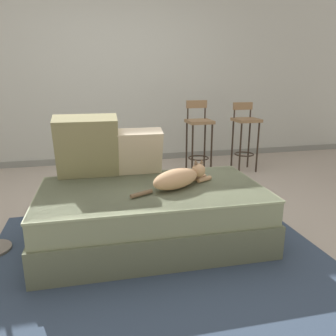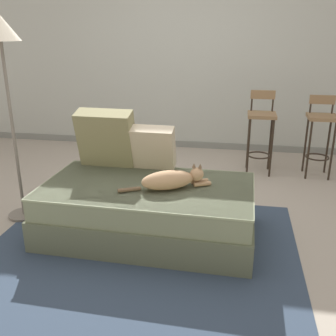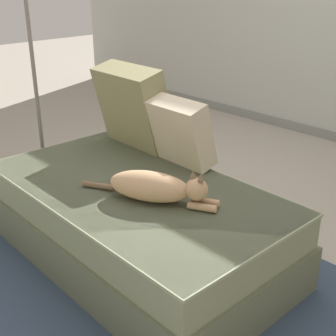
# 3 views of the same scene
# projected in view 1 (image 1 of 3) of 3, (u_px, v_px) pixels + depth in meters

# --- Properties ---
(ground_plane) EXTENTS (16.00, 16.00, 0.00)m
(ground_plane) POSITION_uv_depth(u_px,v_px,m) (144.00, 220.00, 2.99)
(ground_plane) COLOR #A89E8E
(ground_plane) RESTS_ON ground
(wall_back_panel) EXTENTS (8.00, 0.10, 2.60)m
(wall_back_panel) POSITION_uv_depth(u_px,v_px,m) (117.00, 74.00, 4.74)
(wall_back_panel) COLOR #B7BCB2
(wall_back_panel) RESTS_ON ground
(wall_baseboard_trim) EXTENTS (8.00, 0.02, 0.09)m
(wall_baseboard_trim) POSITION_uv_depth(u_px,v_px,m) (120.00, 158.00, 5.03)
(wall_baseboard_trim) COLOR gray
(wall_baseboard_trim) RESTS_ON ground
(area_rug) EXTENTS (2.42, 2.06, 0.01)m
(area_rug) POSITION_uv_depth(u_px,v_px,m) (161.00, 260.00, 2.33)
(area_rug) COLOR #334256
(area_rug) RESTS_ON ground
(couch) EXTENTS (1.74, 1.00, 0.45)m
(couch) POSITION_uv_depth(u_px,v_px,m) (152.00, 214.00, 2.55)
(couch) COLOR #636B50
(couch) RESTS_ON ground
(throw_pillow_corner) EXTENTS (0.51, 0.30, 0.53)m
(throw_pillow_corner) POSITION_uv_depth(u_px,v_px,m) (87.00, 146.00, 2.68)
(throw_pillow_corner) COLOR #847F56
(throw_pillow_corner) RESTS_ON couch
(throw_pillow_middle) EXTENTS (0.38, 0.24, 0.40)m
(throw_pillow_middle) POSITION_uv_depth(u_px,v_px,m) (139.00, 151.00, 2.78)
(throw_pillow_middle) COLOR beige
(throw_pillow_middle) RESTS_ON couch
(cat) EXTENTS (0.70, 0.37, 0.19)m
(cat) POSITION_uv_depth(u_px,v_px,m) (179.00, 178.00, 2.48)
(cat) COLOR tan
(cat) RESTS_ON couch
(bar_stool_near_window) EXTENTS (0.32, 0.32, 0.96)m
(bar_stool_near_window) POSITION_uv_depth(u_px,v_px,m) (199.00, 131.00, 4.29)
(bar_stool_near_window) COLOR #2D2319
(bar_stool_near_window) RESTS_ON ground
(bar_stool_by_doorway) EXTENTS (0.32, 0.32, 0.92)m
(bar_stool_by_doorway) POSITION_uv_depth(u_px,v_px,m) (245.00, 129.00, 4.44)
(bar_stool_by_doorway) COLOR #2D2319
(bar_stool_by_doorway) RESTS_ON ground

